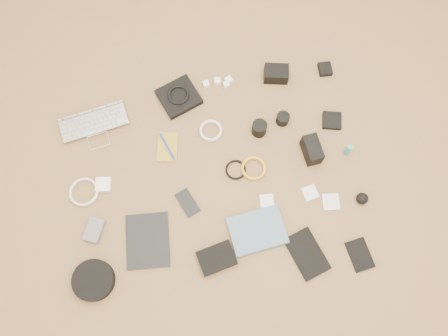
{
  "coord_description": "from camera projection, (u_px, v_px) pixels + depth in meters",
  "views": [
    {
      "loc": [
        -0.04,
        -0.6,
        1.99
      ],
      "look_at": [
        0.04,
        0.03,
        0.02
      ],
      "focal_mm": 35.0,
      "sensor_mm": 36.0,
      "label": 1
    }
  ],
  "objects": [
    {
      "name": "dslr_camera",
      "position": [
        276.0,
        74.0,
        2.2
      ],
      "size": [
        0.13,
        0.1,
        0.07
      ],
      "primitive_type": "cube",
      "rotation": [
        0.0,
        0.0,
        -0.18
      ],
      "color": "black",
      "rests_on": "ground"
    },
    {
      "name": "charger_a",
      "position": [
        206.0,
        84.0,
        2.21
      ],
      "size": [
        0.03,
        0.03,
        0.03
      ],
      "primitive_type": "cube",
      "rotation": [
        0.0,
        0.0,
        0.12
      ],
      "color": "white",
      "rests_on": "ground"
    },
    {
      "name": "cable_white_a",
      "position": [
        211.0,
        131.0,
        2.14
      ],
      "size": [
        0.13,
        0.13,
        0.01
      ],
      "primitive_type": "torus",
      "rotation": [
        0.0,
        0.0,
        0.12
      ],
      "color": "silver",
      "rests_on": "ground"
    },
    {
      "name": "notebook_black_a",
      "position": [
        307.0,
        254.0,
        1.95
      ],
      "size": [
        0.19,
        0.24,
        0.02
      ],
      "primitive_type": "cube",
      "rotation": [
        0.0,
        0.0,
        0.34
      ],
      "color": "black",
      "rests_on": "ground"
    },
    {
      "name": "charger_c",
      "position": [
        229.0,
        80.0,
        2.21
      ],
      "size": [
        0.04,
        0.04,
        0.03
      ],
      "primitive_type": "cube",
      "rotation": [
        0.0,
        0.0,
        0.44
      ],
      "color": "white",
      "rests_on": "ground"
    },
    {
      "name": "notebook_olive",
      "position": [
        167.0,
        147.0,
        2.11
      ],
      "size": [
        0.12,
        0.16,
        0.01
      ],
      "primitive_type": "cube",
      "rotation": [
        0.0,
        0.0,
        -0.15
      ],
      "color": "olive",
      "rests_on": "ground"
    },
    {
      "name": "phone",
      "position": [
        188.0,
        203.0,
        2.03
      ],
      "size": [
        0.11,
        0.14,
        0.01
      ],
      "primitive_type": "cube",
      "rotation": [
        0.0,
        0.0,
        0.42
      ],
      "color": "black",
      "rests_on": "ground"
    },
    {
      "name": "battery_charger",
      "position": [
        94.0,
        230.0,
        1.98
      ],
      "size": [
        0.11,
        0.13,
        0.03
      ],
      "primitive_type": "cube",
      "rotation": [
        0.0,
        0.0,
        -0.4
      ],
      "color": "#5B5B60",
      "rests_on": "ground"
    },
    {
      "name": "charger_d",
      "position": [
        226.0,
        85.0,
        2.21
      ],
      "size": [
        0.03,
        0.03,
        0.03
      ],
      "primitive_type": "cube",
      "rotation": [
        0.0,
        0.0,
        0.1
      ],
      "color": "white",
      "rests_on": "ground"
    },
    {
      "name": "lens_a",
      "position": [
        259.0,
        128.0,
        2.11
      ],
      "size": [
        0.08,
        0.08,
        0.08
      ],
      "primitive_type": "cylinder",
      "rotation": [
        0.0,
        0.0,
        -0.16
      ],
      "color": "black",
      "rests_on": "ground"
    },
    {
      "name": "headphones",
      "position": [
        178.0,
        95.0,
        2.16
      ],
      "size": [
        0.13,
        0.13,
        0.01
      ],
      "primitive_type": "torus",
      "rotation": [
        0.0,
        0.0,
        -0.25
      ],
      "color": "black",
      "rests_on": "headphone_pouch"
    },
    {
      "name": "laptop",
      "position": [
        96.0,
        131.0,
        2.13
      ],
      "size": [
        0.37,
        0.29,
        0.03
      ],
      "primitive_type": "imported",
      "rotation": [
        0.0,
        0.0,
        0.19
      ],
      "color": "silver",
      "rests_on": "ground"
    },
    {
      "name": "flash",
      "position": [
        312.0,
        150.0,
        2.06
      ],
      "size": [
        0.08,
        0.14,
        0.1
      ],
      "primitive_type": "cube",
      "rotation": [
        0.0,
        0.0,
        0.12
      ],
      "color": "black",
      "rests_on": "ground"
    },
    {
      "name": "filter_case_mid",
      "position": [
        310.0,
        193.0,
        2.04
      ],
      "size": [
        0.08,
        0.08,
        0.01
      ],
      "primitive_type": "cube",
      "rotation": [
        0.0,
        0.0,
        0.24
      ],
      "color": "silver",
      "rests_on": "ground"
    },
    {
      "name": "headphone_pouch",
      "position": [
        179.0,
        97.0,
        2.18
      ],
      "size": [
        0.24,
        0.23,
        0.03
      ],
      "primitive_type": "cube",
      "rotation": [
        0.0,
        0.0,
        0.4
      ],
      "color": "black",
      "rests_on": "ground"
    },
    {
      "name": "power_brick",
      "position": [
        103.0,
        185.0,
        2.04
      ],
      "size": [
        0.08,
        0.08,
        0.03
      ],
      "primitive_type": "cube",
      "rotation": [
        0.0,
        0.0,
        -0.13
      ],
      "color": "white",
      "rests_on": "ground"
    },
    {
      "name": "filter_case_right",
      "position": [
        331.0,
        202.0,
        2.03
      ],
      "size": [
        0.08,
        0.08,
        0.01
      ],
      "primitive_type": "cube",
      "rotation": [
        0.0,
        0.0,
        -0.09
      ],
      "color": "silver",
      "rests_on": "ground"
    },
    {
      "name": "cable_black",
      "position": [
        236.0,
        170.0,
        2.08
      ],
      "size": [
        0.13,
        0.13,
        0.01
      ],
      "primitive_type": "torus",
      "rotation": [
        0.0,
        0.0,
        0.43
      ],
      "color": "black",
      "rests_on": "ground"
    },
    {
      "name": "filter_case_left",
      "position": [
        267.0,
        201.0,
        2.03
      ],
      "size": [
        0.07,
        0.07,
        0.01
      ],
      "primitive_type": "cube",
      "rotation": [
        0.0,
        0.0,
        -0.04
      ],
      "color": "silver",
      "rests_on": "ground"
    },
    {
      "name": "drive_case",
      "position": [
        217.0,
        258.0,
        1.94
      ],
      "size": [
        0.18,
        0.15,
        0.04
      ],
      "primitive_type": "cube",
      "rotation": [
        0.0,
        0.0,
        0.24
      ],
      "color": "black",
      "rests_on": "ground"
    },
    {
      "name": "tablet",
      "position": [
        148.0,
        241.0,
        1.97
      ],
      "size": [
        0.2,
        0.26,
        0.01
      ],
      "primitive_type": "cube",
      "rotation": [
        0.0,
        0.0,
        -0.04
      ],
      "color": "black",
      "rests_on": "ground"
    },
    {
      "name": "notebook_black_b",
      "position": [
        360.0,
        255.0,
        1.95
      ],
      "size": [
        0.11,
        0.15,
        0.01
      ],
      "primitive_type": "cube",
      "rotation": [
        0.0,
        0.0,
        0.17
      ],
      "color": "black",
      "rests_on": "ground"
    },
    {
      "name": "cable_white_b",
      "position": [
        84.0,
        192.0,
        2.04
      ],
      "size": [
        0.14,
        0.14,
        0.01
      ],
      "primitive_type": "torus",
      "rotation": [
        0.0,
        0.0,
        -0.05
      ],
      "color": "silver",
      "rests_on": "ground"
    },
    {
      "name": "card_reader",
      "position": [
        332.0,
        121.0,
        2.15
      ],
      "size": [
        0.11,
        0.11,
        0.02
      ],
      "primitive_type": "cube",
      "rotation": [
        0.0,
        0.0,
        -0.21
      ],
      "color": "black",
      "rests_on": "ground"
    },
    {
      "name": "lens_b",
      "position": [
        283.0,
        119.0,
        2.13
      ],
      "size": [
        0.08,
        0.08,
        0.06
      ],
      "primitive_type": "cylinder",
      "rotation": [
        0.0,
        0.0,
        0.29
      ],
      "color": "black",
      "rests_on": "ground"
    },
    {
      "name": "lens_cleaner",
      "position": [
        348.0,
        150.0,
        2.07
      ],
      "size": [
        0.03,
        0.03,
        0.08
      ],
      "primitive_type": "cylinder",
      "rotation": [
        0.0,
        0.0,
        0.39
      ],
      "color": "teal",
      "rests_on": "ground"
    },
    {
      "name": "pen_blue",
      "position": [
        167.0,
        146.0,
        2.1
      ],
      "size": [
        0.06,
        0.15,
        0.01
      ],
      "primitive_type": "cylinder",
      "rotation": [
        1.57,
        0.0,
        0.37
      ],
      "color": "#152FAF",
      "rests_on": "notebook_olive"
    },
    {
      "name": "paperback",
      "position": [
        263.0,
        251.0,
        1.95
      ],
      "size": [
        0.27,
        0.22,
        0.02
      ],
      "primitive_type": "imported",
      "rotation": [
        0.0,
        0.0,
        1.71
      ],
      "color": "#48657A",
      "rests_on": "ground"
    },
    {
      "name": "air_blower",
      "position": [
        362.0,
        199.0,
        2.01
      ],
      "size": [
        0.07,
        0.07,
        0.06
      ],
      "primitive_type": "sphere",
      "rotation": [
        0.0,
        0.0,
        -0.35
      ],
      "color": "black",
      "rests_on": "ground"
    },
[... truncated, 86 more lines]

